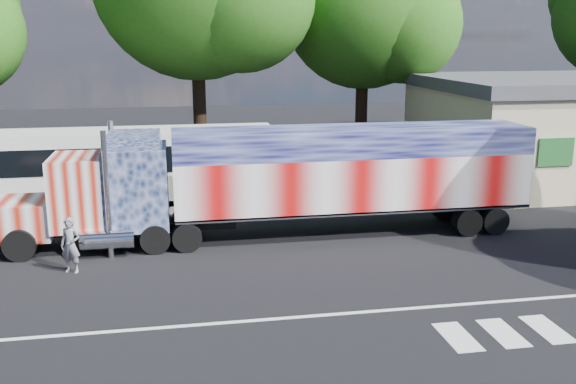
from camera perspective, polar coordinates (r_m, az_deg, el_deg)
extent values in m
plane|color=black|center=(19.92, 1.55, -7.34)|extent=(100.00, 100.00, 0.00)
cube|color=silver|center=(17.22, 3.62, -10.83)|extent=(30.00, 0.15, 0.01)
cube|color=silver|center=(16.57, 14.83, -12.33)|extent=(0.70, 1.60, 0.01)
cube|color=silver|center=(17.08, 18.57, -11.78)|extent=(0.70, 1.60, 0.01)
cube|color=silver|center=(17.67, 22.05, -11.22)|extent=(0.70, 1.60, 0.01)
cube|color=black|center=(23.18, -15.49, -3.04)|extent=(8.66, 0.96, 0.29)
cube|color=tan|center=(23.55, -23.05, -2.17)|extent=(2.50, 2.12, 1.25)
cube|color=tan|center=(22.96, -18.10, 0.10)|extent=(1.73, 2.41, 2.41)
cube|color=black|center=(22.99, -20.19, 1.06)|extent=(0.06, 2.02, 0.87)
cube|color=#4B567E|center=(22.74, -13.31, 0.54)|extent=(2.12, 2.41, 2.79)
cube|color=#4B567E|center=(22.45, -13.53, 4.49)|extent=(1.73, 2.31, 0.48)
cylinder|color=silver|center=(24.05, -15.23, 1.13)|extent=(0.19, 0.19, 4.24)
cylinder|color=silver|center=(21.58, -15.76, -0.31)|extent=(0.19, 0.19, 4.24)
cylinder|color=silver|center=(24.39, -15.24, -2.31)|extent=(1.73, 0.64, 0.64)
cylinder|color=silver|center=(22.00, -15.76, -4.08)|extent=(1.73, 0.64, 0.64)
cylinder|color=black|center=(22.67, -22.75, -4.38)|extent=(1.06, 0.34, 1.06)
cylinder|color=black|center=(24.65, -21.74, -2.88)|extent=(1.06, 0.34, 1.06)
cylinder|color=black|center=(22.16, -11.71, -4.06)|extent=(1.00, 0.53, 1.00)
cylinder|color=black|center=(24.10, -11.62, -2.61)|extent=(1.00, 0.53, 1.00)
cylinder|color=black|center=(22.15, -8.97, -3.94)|extent=(1.00, 0.53, 1.00)
cylinder|color=black|center=(24.09, -9.10, -2.50)|extent=(1.00, 0.53, 1.00)
cube|color=black|center=(23.87, 5.64, -1.51)|extent=(12.52, 1.06, 0.29)
cube|color=#DD7D7D|center=(23.61, 5.70, 1.08)|extent=(12.90, 2.50, 1.93)
cube|color=#474C8B|center=(23.34, 5.78, 4.54)|extent=(12.90, 2.50, 0.96)
cube|color=silver|center=(23.83, 5.64, -1.18)|extent=(12.90, 2.50, 0.12)
cube|color=silver|center=(26.02, 19.58, 2.61)|extent=(0.04, 2.41, 2.79)
cylinder|color=black|center=(24.52, 15.62, -2.56)|extent=(1.00, 0.53, 1.00)
cylinder|color=black|center=(26.29, 13.73, -1.36)|extent=(1.00, 0.53, 1.00)
cylinder|color=black|center=(25.00, 17.81, -2.40)|extent=(1.00, 0.53, 1.00)
cylinder|color=black|center=(26.73, 15.81, -1.24)|extent=(1.00, 0.53, 1.00)
cube|color=silver|center=(27.79, -13.29, 1.98)|extent=(11.55, 2.50, 3.37)
cube|color=black|center=(27.68, -13.36, 3.25)|extent=(11.16, 2.56, 1.06)
cube|color=black|center=(28.06, -13.15, -0.52)|extent=(11.55, 2.50, 0.24)
cylinder|color=black|center=(27.48, -22.31, -1.40)|extent=(0.96, 0.29, 0.96)
cylinder|color=black|center=(29.77, -21.39, -0.21)|extent=(0.96, 0.29, 0.96)
cylinder|color=black|center=(26.88, -7.12, -0.78)|extent=(0.96, 0.29, 0.96)
cylinder|color=black|center=(29.21, -7.39, 0.38)|extent=(0.96, 0.29, 0.96)
cylinder|color=black|center=(26.93, -5.28, -0.70)|extent=(0.96, 0.29, 0.96)
cylinder|color=black|center=(29.26, -5.70, 0.45)|extent=(0.96, 0.29, 0.96)
cube|color=#1E5926|center=(29.27, 22.71, 3.29)|extent=(1.60, 0.08, 1.20)
imported|color=slate|center=(20.93, -18.78, -4.50)|extent=(0.75, 0.63, 1.75)
cylinder|color=black|center=(38.09, 6.55, 8.12)|extent=(0.70, 0.70, 7.02)
sphere|color=#295F16|center=(37.95, 6.78, 16.05)|extent=(9.24, 9.24, 9.24)
sphere|color=#295F16|center=(37.19, 10.19, 14.44)|extent=(6.47, 6.47, 6.47)
cylinder|color=black|center=(34.95, -7.90, 8.52)|extent=(0.70, 0.70, 8.16)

